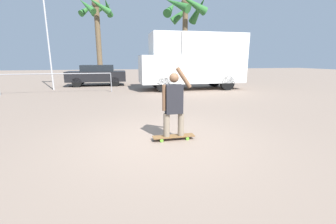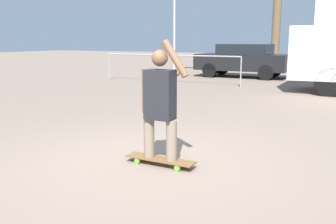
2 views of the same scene
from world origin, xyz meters
TOP-DOWN VIEW (x-y plane):
  - ground_plane at (0.00, 0.00)m, footprint 80.00×80.00m
  - skateboard at (0.22, -0.03)m, footprint 0.95×0.23m
  - person_skateboarder at (0.22, -0.03)m, footprint 0.66×0.22m
  - parked_car_black at (-2.32, 11.88)m, footprint 3.93×1.73m
  - plaza_railing_segment at (-4.06, 8.27)m, footprint 5.58×0.05m

SIDE VIEW (x-z plane):
  - ground_plane at x=0.00m, z-range 0.00..0.00m
  - skateboard at x=0.22m, z-range 0.03..0.12m
  - parked_car_black at x=-2.32m, z-range 0.05..1.48m
  - person_skateboarder at x=0.22m, z-range 0.10..1.63m
  - plaza_railing_segment at x=-4.06m, z-range 0.39..1.47m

